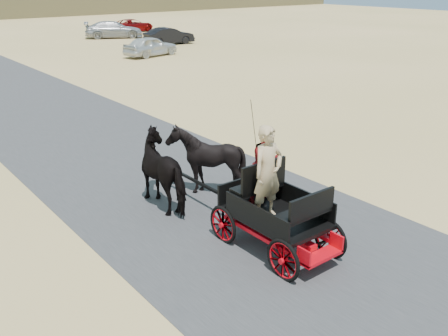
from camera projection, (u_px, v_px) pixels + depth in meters
ground at (248, 227)px, 10.62m from camera, size 140.00×140.00×0.00m
road at (248, 227)px, 10.62m from camera, size 6.00×140.00×0.01m
carriage at (275, 232)px, 9.68m from camera, size 1.30×2.40×0.72m
horse_left at (167, 170)px, 11.38m from camera, size 0.91×2.01×1.70m
horse_right at (206, 160)px, 12.01m from camera, size 1.37×1.54×1.70m
driver_man at (268, 173)px, 9.14m from camera, size 0.66×0.43×1.80m
passenger_woman at (267, 164)px, 9.88m from camera, size 0.77×0.60×1.58m
car_a at (150, 46)px, 32.92m from camera, size 4.06×2.28×1.30m
car_b at (169, 36)px, 38.59m from camera, size 3.97×1.63×1.28m
car_c at (114, 30)px, 42.58m from camera, size 5.18×3.81×1.40m
car_d at (132, 26)px, 47.05m from camera, size 4.68×3.03×1.20m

